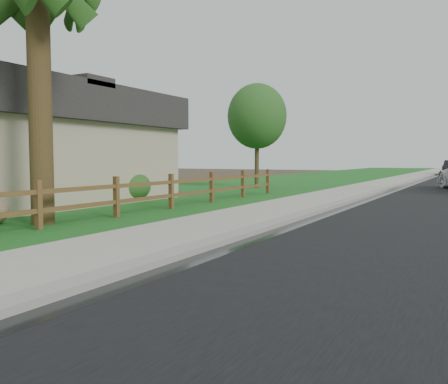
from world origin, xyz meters
The scene contains 9 objects.
ground centered at (0.00, 0.00, 0.00)m, with size 120.00×120.00×0.00m, color #3D2E21.
curb centered at (0.40, 35.00, 0.06)m, with size 0.40×90.00×0.12m, color gray.
wet_gutter centered at (0.75, 35.00, 0.02)m, with size 0.50×90.00×0.00m, color black.
sidewalk centered at (-0.90, 35.00, 0.05)m, with size 2.20×90.00×0.10m, color gray.
grass_strip centered at (-2.80, 35.00, 0.03)m, with size 1.60×90.00×0.06m, color #164F1C.
lawn_near centered at (-8.00, 35.00, 0.02)m, with size 9.00×90.00×0.04m, color #164F1C.
ranch_fence centered at (-3.60, 6.40, 0.62)m, with size 0.12×16.92×1.10m.
shrub_c centered at (-6.50, 9.11, 0.57)m, with size 1.57×1.57×1.13m, color #214B1B.
tree_near_left centered at (-5.84, 18.50, 3.73)m, with size 3.06×3.06×5.43m.
Camera 1 is at (4.55, -3.97, 1.54)m, focal length 38.00 mm.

